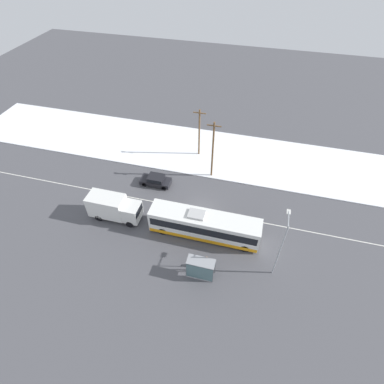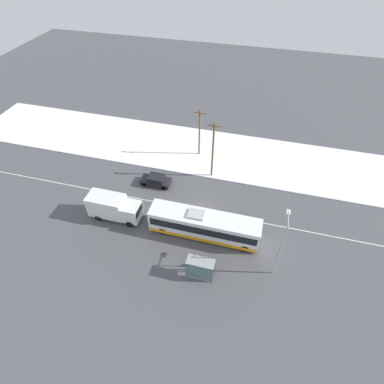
{
  "view_description": "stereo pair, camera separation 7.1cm",
  "coord_description": "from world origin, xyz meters",
  "px_view_note": "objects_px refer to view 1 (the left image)",
  "views": [
    {
      "loc": [
        5.16,
        -24.33,
        27.56
      ],
      "look_at": [
        -1.59,
        1.55,
        1.4
      ],
      "focal_mm": 28.0,
      "sensor_mm": 36.0,
      "label": 1
    },
    {
      "loc": [
        5.23,
        -24.32,
        27.56
      ],
      "look_at": [
        -1.59,
        1.55,
        1.4
      ],
      "focal_mm": 28.0,
      "sensor_mm": 36.0,
      "label": 2
    }
  ],
  "objects_px": {
    "city_bus": "(204,225)",
    "utility_pole_roadside": "(213,150)",
    "sedan_car": "(156,180)",
    "bus_shelter": "(200,268)",
    "box_truck": "(113,207)",
    "utility_pole_snowlot": "(199,132)",
    "pedestrian_at_stop": "(206,261)",
    "streetlamp": "(282,242)"
  },
  "relations": [
    {
      "from": "pedestrian_at_stop",
      "to": "utility_pole_snowlot",
      "type": "xyz_separation_m",
      "value": [
        -5.32,
        18.62,
        2.88
      ]
    },
    {
      "from": "city_bus",
      "to": "pedestrian_at_stop",
      "type": "relative_size",
      "value": 7.4
    },
    {
      "from": "city_bus",
      "to": "sedan_car",
      "type": "distance_m",
      "value": 10.56
    },
    {
      "from": "utility_pole_roadside",
      "to": "city_bus",
      "type": "bearing_deg",
      "value": -82.67
    },
    {
      "from": "box_truck",
      "to": "sedan_car",
      "type": "xyz_separation_m",
      "value": [
        2.8,
        6.75,
        -0.96
      ]
    },
    {
      "from": "city_bus",
      "to": "utility_pole_roadside",
      "type": "height_order",
      "value": "utility_pole_roadside"
    },
    {
      "from": "bus_shelter",
      "to": "streetlamp",
      "type": "bearing_deg",
      "value": 20.99
    },
    {
      "from": "sedan_car",
      "to": "utility_pole_snowlot",
      "type": "bearing_deg",
      "value": -116.78
    },
    {
      "from": "streetlamp",
      "to": "utility_pole_roadside",
      "type": "xyz_separation_m",
      "value": [
        -9.24,
        12.91,
        -0.29
      ]
    },
    {
      "from": "streetlamp",
      "to": "utility_pole_snowlot",
      "type": "height_order",
      "value": "streetlamp"
    },
    {
      "from": "city_bus",
      "to": "streetlamp",
      "type": "bearing_deg",
      "value": -18.63
    },
    {
      "from": "sedan_car",
      "to": "utility_pole_snowlot",
      "type": "relative_size",
      "value": 0.54
    },
    {
      "from": "city_bus",
      "to": "utility_pole_roadside",
      "type": "relative_size",
      "value": 1.46
    },
    {
      "from": "utility_pole_snowlot",
      "to": "pedestrian_at_stop",
      "type": "bearing_deg",
      "value": -74.05
    },
    {
      "from": "city_bus",
      "to": "box_truck",
      "type": "bearing_deg",
      "value": -179.45
    },
    {
      "from": "bus_shelter",
      "to": "utility_pole_roadside",
      "type": "xyz_separation_m",
      "value": [
        -2.13,
        15.63,
        2.77
      ]
    },
    {
      "from": "box_truck",
      "to": "streetlamp",
      "type": "bearing_deg",
      "value": -7.74
    },
    {
      "from": "sedan_car",
      "to": "pedestrian_at_stop",
      "type": "height_order",
      "value": "pedestrian_at_stop"
    },
    {
      "from": "pedestrian_at_stop",
      "to": "streetlamp",
      "type": "height_order",
      "value": "streetlamp"
    },
    {
      "from": "streetlamp",
      "to": "utility_pole_snowlot",
      "type": "relative_size",
      "value": 1.02
    },
    {
      "from": "sedan_car",
      "to": "bus_shelter",
      "type": "relative_size",
      "value": 1.45
    },
    {
      "from": "sedan_car",
      "to": "pedestrian_at_stop",
      "type": "bearing_deg",
      "value": 131.11
    },
    {
      "from": "pedestrian_at_stop",
      "to": "bus_shelter",
      "type": "distance_m",
      "value": 1.54
    },
    {
      "from": "bus_shelter",
      "to": "box_truck",
      "type": "bearing_deg",
      "value": 155.79
    },
    {
      "from": "streetlamp",
      "to": "utility_pole_roadside",
      "type": "bearing_deg",
      "value": 125.61
    },
    {
      "from": "city_bus",
      "to": "utility_pole_roadside",
      "type": "distance_m",
      "value": 10.7
    },
    {
      "from": "sedan_car",
      "to": "utility_pole_roadside",
      "type": "height_order",
      "value": "utility_pole_roadside"
    },
    {
      "from": "sedan_car",
      "to": "bus_shelter",
      "type": "distance_m",
      "value": 15.05
    },
    {
      "from": "city_bus",
      "to": "utility_pole_roadside",
      "type": "bearing_deg",
      "value": 97.33
    },
    {
      "from": "sedan_car",
      "to": "bus_shelter",
      "type": "height_order",
      "value": "bus_shelter"
    },
    {
      "from": "city_bus",
      "to": "bus_shelter",
      "type": "xyz_separation_m",
      "value": [
        0.82,
        -5.4,
        0.06
      ]
    },
    {
      "from": "city_bus",
      "to": "bus_shelter",
      "type": "bearing_deg",
      "value": -81.42
    },
    {
      "from": "streetlamp",
      "to": "utility_pole_roadside",
      "type": "relative_size",
      "value": 0.89
    },
    {
      "from": "city_bus",
      "to": "bus_shelter",
      "type": "relative_size",
      "value": 4.44
    },
    {
      "from": "pedestrian_at_stop",
      "to": "sedan_car",
      "type": "bearing_deg",
      "value": 131.11
    },
    {
      "from": "pedestrian_at_stop",
      "to": "streetlamp",
      "type": "relative_size",
      "value": 0.22
    },
    {
      "from": "utility_pole_roadside",
      "to": "pedestrian_at_stop",
      "type": "bearing_deg",
      "value": -80.14
    },
    {
      "from": "city_bus",
      "to": "box_truck",
      "type": "distance_m",
      "value": 10.97
    },
    {
      "from": "pedestrian_at_stop",
      "to": "box_truck",
      "type": "bearing_deg",
      "value": 162.0
    },
    {
      "from": "bus_shelter",
      "to": "city_bus",
      "type": "bearing_deg",
      "value": 98.58
    },
    {
      "from": "bus_shelter",
      "to": "streetlamp",
      "type": "height_order",
      "value": "streetlamp"
    },
    {
      "from": "box_truck",
      "to": "sedan_car",
      "type": "relative_size",
      "value": 1.53
    }
  ]
}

